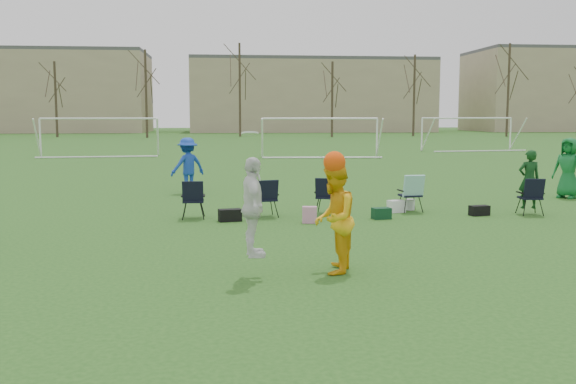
{
  "coord_description": "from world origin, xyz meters",
  "views": [
    {
      "loc": [
        -2.1,
        -8.36,
        2.58
      ],
      "look_at": [
        -0.98,
        2.76,
        1.25
      ],
      "focal_mm": 40.0,
      "sensor_mm": 36.0,
      "label": 1
    }
  ],
  "objects": [
    {
      "name": "ground",
      "position": [
        0.0,
        0.0,
        0.0
      ],
      "size": [
        260.0,
        260.0,
        0.0
      ],
      "primitive_type": "plane",
      "color": "#225119",
      "rests_on": "ground"
    },
    {
      "name": "fielder_blue",
      "position": [
        -3.29,
        13.24,
        0.93
      ],
      "size": [
        1.38,
        1.21,
        1.86
      ],
      "primitive_type": "imported",
      "rotation": [
        0.0,
        0.0,
        3.68
      ],
      "color": "#173EB2",
      "rests_on": "ground"
    },
    {
      "name": "fielder_green_far",
      "position": [
        8.68,
        10.72,
        0.95
      ],
      "size": [
        1.05,
        1.1,
        1.9
      ],
      "primitive_type": "imported",
      "rotation": [
        0.0,
        0.0,
        -0.91
      ],
      "color": "#12692D",
      "rests_on": "ground"
    },
    {
      "name": "center_contest",
      "position": [
        -0.76,
        1.8,
        1.01
      ],
      "size": [
        2.02,
        1.25,
        2.35
      ],
      "color": "white",
      "rests_on": "ground"
    },
    {
      "name": "sideline_setup",
      "position": [
        1.8,
        7.91,
        0.51
      ],
      "size": [
        9.38,
        2.11,
        1.7
      ],
      "color": "#0F3A16",
      "rests_on": "ground"
    },
    {
      "name": "goal_left",
      "position": [
        -10.0,
        34.0,
        1.92
      ],
      "size": [
        7.39,
        0.76,
        2.46
      ],
      "rotation": [
        0.0,
        0.0,
        0.09
      ],
      "color": "white",
      "rests_on": "ground"
    },
    {
      "name": "goal_mid",
      "position": [
        4.0,
        32.0,
        1.92
      ],
      "size": [
        7.4,
        0.63,
        2.46
      ],
      "rotation": [
        0.0,
        0.0,
        -0.07
      ],
      "color": "white",
      "rests_on": "ground"
    },
    {
      "name": "goal_right",
      "position": [
        16.0,
        38.0,
        1.92
      ],
      "size": [
        7.35,
        1.14,
        2.46
      ],
      "rotation": [
        0.0,
        0.0,
        0.14
      ],
      "color": "white",
      "rests_on": "ground"
    },
    {
      "name": "tree_line",
      "position": [
        0.24,
        69.85,
        5.09
      ],
      "size": [
        110.28,
        3.28,
        11.4
      ],
      "color": "#382B21",
      "rests_on": "ground"
    },
    {
      "name": "building_row",
      "position": [
        6.73,
        96.0,
        5.99
      ],
      "size": [
        126.0,
        16.0,
        13.0
      ],
      "color": "tan",
      "rests_on": "ground"
    }
  ]
}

